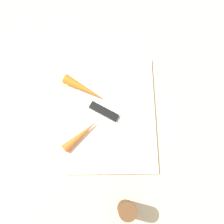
{
  "coord_description": "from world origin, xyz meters",
  "views": [
    {
      "loc": [
        0.22,
        -0.0,
        0.7
      ],
      "look_at": [
        0.0,
        0.0,
        0.01
      ],
      "focal_mm": 38.9,
      "sensor_mm": 36.0,
      "label": 1
    }
  ],
  "objects_px": {
    "carrot_long": "(85,89)",
    "pepper_grinder": "(127,210)",
    "cutting_board": "(112,113)",
    "carrot_short": "(82,135)",
    "knife": "(109,113)"
  },
  "relations": [
    {
      "from": "cutting_board",
      "to": "carrot_short",
      "type": "height_order",
      "value": "carrot_short"
    },
    {
      "from": "knife",
      "to": "cutting_board",
      "type": "bearing_deg",
      "value": 49.78
    },
    {
      "from": "carrot_short",
      "to": "cutting_board",
      "type": "bearing_deg",
      "value": -1.99
    },
    {
      "from": "knife",
      "to": "pepper_grinder",
      "type": "relative_size",
      "value": 1.49
    },
    {
      "from": "carrot_long",
      "to": "carrot_short",
      "type": "relative_size",
      "value": 1.11
    },
    {
      "from": "cutting_board",
      "to": "carrot_long",
      "type": "xyz_separation_m",
      "value": [
        -0.07,
        -0.08,
        0.02
      ]
    },
    {
      "from": "cutting_board",
      "to": "carrot_short",
      "type": "xyz_separation_m",
      "value": [
        0.07,
        -0.09,
        0.02
      ]
    },
    {
      "from": "knife",
      "to": "carrot_short",
      "type": "relative_size",
      "value": 1.49
    },
    {
      "from": "pepper_grinder",
      "to": "cutting_board",
      "type": "bearing_deg",
      "value": -172.6
    },
    {
      "from": "carrot_long",
      "to": "pepper_grinder",
      "type": "bearing_deg",
      "value": -41.56
    },
    {
      "from": "knife",
      "to": "carrot_long",
      "type": "bearing_deg",
      "value": 163.08
    },
    {
      "from": "cutting_board",
      "to": "carrot_short",
      "type": "relative_size",
      "value": 2.91
    },
    {
      "from": "knife",
      "to": "carrot_short",
      "type": "xyz_separation_m",
      "value": [
        0.07,
        -0.08,
        0.01
      ]
    },
    {
      "from": "knife",
      "to": "pepper_grinder",
      "type": "distance_m",
      "value": 0.27
    },
    {
      "from": "cutting_board",
      "to": "knife",
      "type": "bearing_deg",
      "value": -69.8
    }
  ]
}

